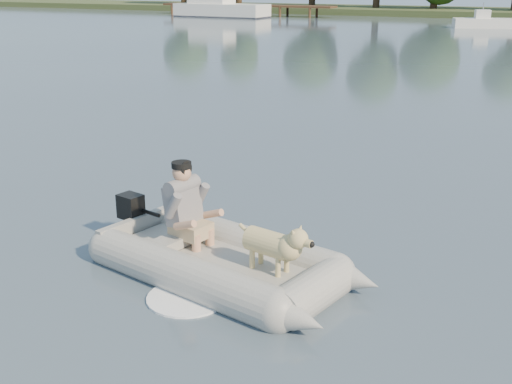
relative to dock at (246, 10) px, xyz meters
The scene contains 8 objects.
water 58.14m from the dock, 63.43° to the right, with size 160.00×160.00×0.00m, color slate.
dock is the anchor object (origin of this frame).
dinghy 57.54m from the dock, 63.26° to the right, with size 4.79×3.44×1.40m, color gray, non-canonical shape.
man 57.06m from the dock, 63.78° to the right, with size 0.74×0.63×1.09m, color slate, non-canonical shape.
dog 57.91m from the dock, 62.72° to the right, with size 0.95×0.34×0.63m, color tan, non-canonical shape.
outboard_motor 56.50m from the dock, 64.60° to the right, with size 0.42×0.29×0.80m, color black, non-canonical shape.
cabin_cruiser 3.63m from the dock, 102.98° to the right, with size 9.25×3.31×2.86m, color white, non-canonical shape.
motorboat 24.09m from the dock, 16.62° to the right, with size 4.49×1.73×1.90m, color white, non-canonical shape.
Camera 1 is at (3.43, -5.70, 3.50)m, focal length 45.00 mm.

